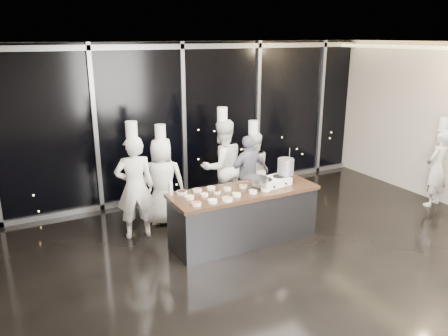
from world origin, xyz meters
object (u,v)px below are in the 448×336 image
Objects in this scene: frying_pan at (258,179)px; chef_right at (252,169)px; stock_pot at (286,167)px; chef_far_left at (135,186)px; demo_counter at (244,215)px; stove at (273,182)px; chef_left at (162,181)px; guest at (248,174)px; chef_center at (222,166)px; chef_side at (437,167)px.

chef_right is at bearing 52.40° from frying_pan.
chef_far_left reaches higher than stock_pot.
chef_far_left is at bearing 147.55° from demo_counter.
stove is 2.29× the size of stock_pot.
stock_pot is at bearing 165.52° from chef_left.
stock_pot reaches higher than stove.
frying_pan is at bearing -19.61° from demo_counter.
frying_pan reaches higher than stove.
guest is at bearing 95.11° from stock_pot.
demo_counter is at bearing 151.17° from frying_pan.
stove is 1.99m from chef_left.
demo_counter is 4.09× the size of frying_pan.
demo_counter is 1.40m from chef_center.
chef_center is (1.21, -0.01, 0.10)m from chef_left.
chef_far_left is at bearing 139.73° from frying_pan.
chef_side is (3.93, -1.69, -0.11)m from chef_center.
chef_center is (1.81, 0.32, 0.01)m from chef_far_left.
chef_side is (3.66, -0.37, -0.16)m from stove.
chef_far_left is (-1.53, 0.97, 0.45)m from demo_counter.
chef_center is 4.28m from chef_side.
demo_counter is at bearing 158.75° from chef_far_left.
chef_side reaches higher than stock_pot.
guest is (0.45, -0.22, -0.16)m from chef_center.
guest is 3.77m from chef_side.
chef_center reaches higher than guest.
chef_left is at bearing 125.64° from demo_counter.
chef_center is at bearing 4.13° from chef_right.
frying_pan is 0.34× the size of chef_side.
chef_right is (1.88, -0.02, -0.05)m from chef_left.
stove is 0.36× the size of chef_right.
chef_side is at bearing -15.03° from stove.
guest is (-0.10, 1.06, -0.42)m from stock_pot.
chef_far_left reaches higher than chef_side.
chef_center is (-0.55, 1.28, -0.26)m from stock_pot.
chef_side reaches higher than guest.
chef_center is 1.36× the size of guest.
chef_far_left is 2.50m from chef_right.
stove is 2.30m from chef_far_left.
demo_counter is 1.34× the size of chef_left.
chef_right is at bearing -136.76° from guest.
chef_center is at bearing -158.55° from chef_left.
stove is 0.35× the size of chef_side.
stock_pot is at bearing -1.23° from frying_pan.
guest is (0.19, 1.10, -0.21)m from stove.
frying_pan is 2.20× the size of stock_pot.
chef_right is 0.97× the size of chef_side.
chef_center is 0.53m from guest.
chef_side is (5.73, -1.37, -0.10)m from chef_far_left.
guest is 0.87× the size of chef_right.
stock_pot is at bearing 0.76° from demo_counter.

